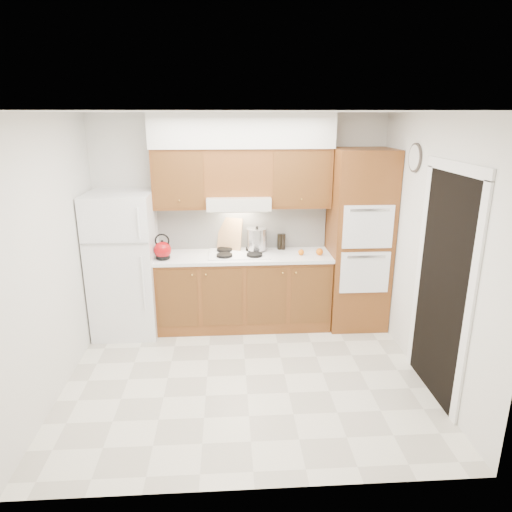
# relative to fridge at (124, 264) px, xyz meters

# --- Properties ---
(floor) EXTENTS (3.60, 3.60, 0.00)m
(floor) POSITION_rel_fridge_xyz_m (1.41, -1.14, -0.86)
(floor) COLOR silver
(floor) RESTS_ON ground
(ceiling) EXTENTS (3.60, 3.60, 0.00)m
(ceiling) POSITION_rel_fridge_xyz_m (1.41, -1.14, 1.74)
(ceiling) COLOR white
(ceiling) RESTS_ON wall_back
(wall_back) EXTENTS (3.60, 0.02, 2.60)m
(wall_back) POSITION_rel_fridge_xyz_m (1.41, 0.36, 0.44)
(wall_back) COLOR silver
(wall_back) RESTS_ON floor
(wall_left) EXTENTS (0.02, 3.00, 2.60)m
(wall_left) POSITION_rel_fridge_xyz_m (-0.40, -1.14, 0.44)
(wall_left) COLOR silver
(wall_left) RESTS_ON floor
(wall_right) EXTENTS (0.02, 3.00, 2.60)m
(wall_right) POSITION_rel_fridge_xyz_m (3.21, -1.14, 0.44)
(wall_right) COLOR silver
(wall_right) RESTS_ON floor
(fridge) EXTENTS (0.75, 0.72, 1.72)m
(fridge) POSITION_rel_fridge_xyz_m (0.00, 0.00, 0.00)
(fridge) COLOR white
(fridge) RESTS_ON floor
(base_cabinets) EXTENTS (2.11, 0.60, 0.90)m
(base_cabinets) POSITION_rel_fridge_xyz_m (1.43, 0.06, -0.41)
(base_cabinets) COLOR brown
(base_cabinets) RESTS_ON floor
(countertop) EXTENTS (2.13, 0.62, 0.04)m
(countertop) POSITION_rel_fridge_xyz_m (1.43, 0.05, 0.06)
(countertop) COLOR white
(countertop) RESTS_ON base_cabinets
(backsplash) EXTENTS (2.11, 0.03, 0.56)m
(backsplash) POSITION_rel_fridge_xyz_m (1.43, 0.34, 0.36)
(backsplash) COLOR white
(backsplash) RESTS_ON countertop
(oven_cabinet) EXTENTS (0.70, 0.65, 2.20)m
(oven_cabinet) POSITION_rel_fridge_xyz_m (2.85, 0.03, 0.24)
(oven_cabinet) COLOR brown
(oven_cabinet) RESTS_ON floor
(upper_cab_left) EXTENTS (0.63, 0.33, 0.70)m
(upper_cab_left) POSITION_rel_fridge_xyz_m (0.69, 0.19, 0.99)
(upper_cab_left) COLOR brown
(upper_cab_left) RESTS_ON wall_back
(upper_cab_right) EXTENTS (0.73, 0.33, 0.70)m
(upper_cab_right) POSITION_rel_fridge_xyz_m (2.12, 0.19, 0.99)
(upper_cab_right) COLOR brown
(upper_cab_right) RESTS_ON wall_back
(range_hood) EXTENTS (0.75, 0.45, 0.15)m
(range_hood) POSITION_rel_fridge_xyz_m (1.38, 0.13, 0.71)
(range_hood) COLOR silver
(range_hood) RESTS_ON wall_back
(upper_cab_over_hood) EXTENTS (0.75, 0.33, 0.55)m
(upper_cab_over_hood) POSITION_rel_fridge_xyz_m (1.38, 0.19, 1.06)
(upper_cab_over_hood) COLOR brown
(upper_cab_over_hood) RESTS_ON range_hood
(soffit) EXTENTS (2.13, 0.36, 0.40)m
(soffit) POSITION_rel_fridge_xyz_m (1.43, 0.18, 1.54)
(soffit) COLOR silver
(soffit) RESTS_ON wall_back
(cooktop) EXTENTS (0.74, 0.50, 0.01)m
(cooktop) POSITION_rel_fridge_xyz_m (1.38, 0.07, 0.09)
(cooktop) COLOR white
(cooktop) RESTS_ON countertop
(doorway) EXTENTS (0.02, 0.90, 2.10)m
(doorway) POSITION_rel_fridge_xyz_m (3.19, -1.49, 0.19)
(doorway) COLOR black
(doorway) RESTS_ON floor
(wall_clock) EXTENTS (0.02, 0.30, 0.30)m
(wall_clock) POSITION_rel_fridge_xyz_m (3.19, -0.59, 1.29)
(wall_clock) COLOR #3F3833
(wall_clock) RESTS_ON wall_right
(kettle) EXTENTS (0.27, 0.27, 0.20)m
(kettle) POSITION_rel_fridge_xyz_m (0.47, -0.07, 0.19)
(kettle) COLOR #970B0E
(kettle) RESTS_ON countertop
(cutting_board) EXTENTS (0.33, 0.23, 0.41)m
(cutting_board) POSITION_rel_fridge_xyz_m (1.27, 0.27, 0.28)
(cutting_board) COLOR tan
(cutting_board) RESTS_ON countertop
(stock_pot) EXTENTS (0.32, 0.32, 0.26)m
(stock_pot) POSITION_rel_fridge_xyz_m (1.60, 0.18, 0.24)
(stock_pot) COLOR #B3B3B8
(stock_pot) RESTS_ON cooktop
(condiment_a) EXTENTS (0.06, 0.06, 0.20)m
(condiment_a) POSITION_rel_fridge_xyz_m (1.89, 0.25, 0.18)
(condiment_a) COLOR black
(condiment_a) RESTS_ON countertop
(condiment_b) EXTENTS (0.08, 0.08, 0.20)m
(condiment_b) POSITION_rel_fridge_xyz_m (1.94, 0.25, 0.18)
(condiment_b) COLOR black
(condiment_b) RESTS_ON countertop
(condiment_c) EXTENTS (0.06, 0.06, 0.15)m
(condiment_c) POSITION_rel_fridge_xyz_m (1.91, 0.29, 0.16)
(condiment_c) COLOR black
(condiment_c) RESTS_ON countertop
(orange_near) EXTENTS (0.11, 0.11, 0.09)m
(orange_near) POSITION_rel_fridge_xyz_m (2.35, -0.03, 0.12)
(orange_near) COLOR #D9490B
(orange_near) RESTS_ON countertop
(orange_far) EXTENTS (0.09, 0.09, 0.07)m
(orange_far) POSITION_rel_fridge_xyz_m (2.13, -0.02, 0.12)
(orange_far) COLOR orange
(orange_far) RESTS_ON countertop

